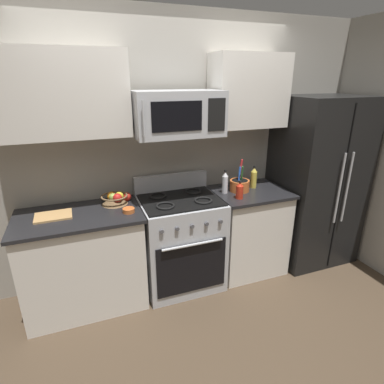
# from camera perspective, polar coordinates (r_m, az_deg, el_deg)

# --- Properties ---
(ground_plane) EXTENTS (16.00, 16.00, 0.00)m
(ground_plane) POSITION_cam_1_polar(r_m,az_deg,el_deg) (2.89, 2.70, -23.52)
(ground_plane) COLOR #473828
(wall_back) EXTENTS (8.00, 0.10, 2.60)m
(wall_back) POSITION_cam_1_polar(r_m,az_deg,el_deg) (3.17, -4.55, 7.46)
(wall_back) COLOR #9E998E
(wall_back) RESTS_ON ground
(counter_left) EXTENTS (1.05, 0.63, 0.91)m
(counter_left) POSITION_cam_1_polar(r_m,az_deg,el_deg) (3.01, -19.22, -11.82)
(counter_left) COLOR silver
(counter_left) RESTS_ON ground
(range_oven) EXTENTS (0.76, 0.67, 1.09)m
(range_oven) POSITION_cam_1_polar(r_m,az_deg,el_deg) (3.12, -2.12, -9.01)
(range_oven) COLOR #B2B5BA
(range_oven) RESTS_ON ground
(counter_right) EXTENTS (0.75, 0.63, 0.91)m
(counter_right) POSITION_cam_1_polar(r_m,az_deg,el_deg) (3.42, 10.22, -6.92)
(counter_right) COLOR silver
(counter_right) RESTS_ON ground
(refrigerator) EXTENTS (0.87, 0.74, 1.83)m
(refrigerator) POSITION_cam_1_polar(r_m,az_deg,el_deg) (3.71, 21.89, 1.79)
(refrigerator) COLOR black
(refrigerator) RESTS_ON ground
(microwave) EXTENTS (0.77, 0.44, 0.39)m
(microwave) POSITION_cam_1_polar(r_m,az_deg,el_deg) (2.76, -2.65, 14.24)
(microwave) COLOR #B2B5BA
(upper_cabinets_left) EXTENTS (1.04, 0.34, 0.68)m
(upper_cabinets_left) POSITION_cam_1_polar(r_m,az_deg,el_deg) (2.75, -23.03, 16.24)
(upper_cabinets_left) COLOR silver
(upper_cabinets_right) EXTENTS (0.74, 0.34, 0.68)m
(upper_cabinets_right) POSITION_cam_1_polar(r_m,az_deg,el_deg) (3.19, 10.38, 17.82)
(upper_cabinets_right) COLOR silver
(utensil_crock) EXTENTS (0.20, 0.20, 0.32)m
(utensil_crock) POSITION_cam_1_polar(r_m,az_deg,el_deg) (3.20, 8.76, 1.32)
(utensil_crock) COLOR #D1662D
(utensil_crock) RESTS_ON counter_right
(fruit_basket) EXTENTS (0.24, 0.24, 0.11)m
(fruit_basket) POSITION_cam_1_polar(r_m,az_deg,el_deg) (2.92, -14.05, -1.18)
(fruit_basket) COLOR brown
(fruit_basket) RESTS_ON counter_left
(apple_loose) EXTENTS (0.08, 0.08, 0.08)m
(apple_loose) POSITION_cam_1_polar(r_m,az_deg,el_deg) (2.97, -11.91, -0.84)
(apple_loose) COLOR red
(apple_loose) RESTS_ON counter_left
(cutting_board) EXTENTS (0.30, 0.22, 0.02)m
(cutting_board) POSITION_cam_1_polar(r_m,az_deg,el_deg) (2.84, -24.21, -4.04)
(cutting_board) COLOR tan
(cutting_board) RESTS_ON counter_left
(bottle_hot_sauce) EXTENTS (0.07, 0.07, 0.18)m
(bottle_hot_sauce) POSITION_cam_1_polar(r_m,az_deg,el_deg) (2.99, 8.77, 0.27)
(bottle_hot_sauce) COLOR red
(bottle_hot_sauce) RESTS_ON counter_right
(bottle_vinegar) EXTENTS (0.06, 0.06, 0.24)m
(bottle_vinegar) POSITION_cam_1_polar(r_m,az_deg,el_deg) (3.10, 6.10, 1.75)
(bottle_vinegar) COLOR silver
(bottle_vinegar) RESTS_ON counter_right
(bottle_oil) EXTENTS (0.06, 0.06, 0.24)m
(bottle_oil) POSITION_cam_1_polar(r_m,az_deg,el_deg) (3.30, 11.30, 2.60)
(bottle_oil) COLOR gold
(bottle_oil) RESTS_ON counter_right
(prep_bowl) EXTENTS (0.10, 0.10, 0.04)m
(prep_bowl) POSITION_cam_1_polar(r_m,az_deg,el_deg) (2.72, -11.60, -3.29)
(prep_bowl) COLOR #D1662D
(prep_bowl) RESTS_ON counter_left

